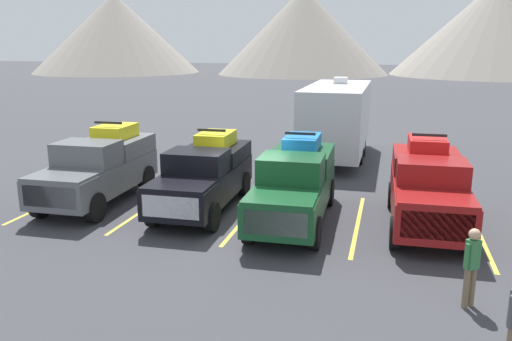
{
  "coord_description": "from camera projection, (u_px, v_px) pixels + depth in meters",
  "views": [
    {
      "loc": [
        4.15,
        -14.38,
        5.26
      ],
      "look_at": [
        0.0,
        1.66,
        1.2
      ],
      "focal_mm": 36.69,
      "sensor_mm": 36.0,
      "label": 1
    }
  ],
  "objects": [
    {
      "name": "lot_stripe_c",
      "position": [
        248.0,
        215.0,
        16.4
      ],
      "size": [
        0.12,
        5.5,
        0.01
      ],
      "primitive_type": "cube",
      "color": "gold",
      "rests_on": "ground"
    },
    {
      "name": "pickup_truck_b",
      "position": [
        205.0,
        174.0,
        16.88
      ],
      "size": [
        2.16,
        5.48,
        2.48
      ],
      "color": "black",
      "rests_on": "ground"
    },
    {
      "name": "camper_trailer_a",
      "position": [
        337.0,
        117.0,
        23.9
      ],
      "size": [
        2.65,
        8.67,
        3.68
      ],
      "color": "silver",
      "rests_on": "ground"
    },
    {
      "name": "pickup_truck_d",
      "position": [
        428.0,
        187.0,
        15.16
      ],
      "size": [
        2.22,
        5.34,
        2.62
      ],
      "color": "maroon",
      "rests_on": "ground"
    },
    {
      "name": "lot_stripe_d",
      "position": [
        358.0,
        224.0,
        15.58
      ],
      "size": [
        0.12,
        5.5,
        0.01
      ],
      "primitive_type": "cube",
      "color": "gold",
      "rests_on": "ground"
    },
    {
      "name": "mountain_ridge",
      "position": [
        416.0,
        30.0,
        84.21
      ],
      "size": [
        119.24,
        41.07,
        15.8
      ],
      "color": "gray",
      "rests_on": "ground"
    },
    {
      "name": "lot_stripe_e",
      "position": [
        480.0,
        234.0,
        14.75
      ],
      "size": [
        0.12,
        5.5,
        0.01
      ],
      "primitive_type": "cube",
      "color": "gold",
      "rests_on": "ground"
    },
    {
      "name": "lot_stripe_b",
      "position": [
        149.0,
        207.0,
        17.23
      ],
      "size": [
        0.12,
        5.5,
        0.01
      ],
      "primitive_type": "cube",
      "color": "gold",
      "rests_on": "ground"
    },
    {
      "name": "pickup_truck_a",
      "position": [
        100.0,
        166.0,
        17.62
      ],
      "size": [
        2.25,
        5.34,
        2.62
      ],
      "color": "#595B60",
      "rests_on": "ground"
    },
    {
      "name": "ground_plane",
      "position": [
        242.0,
        222.0,
        15.78
      ],
      "size": [
        240.0,
        240.0,
        0.0
      ],
      "primitive_type": "plane",
      "color": "#38383D"
    },
    {
      "name": "person_b",
      "position": [
        472.0,
        263.0,
        10.47
      ],
      "size": [
        0.32,
        0.31,
        1.69
      ],
      "color": "#726047",
      "rests_on": "ground"
    },
    {
      "name": "lot_stripe_a",
      "position": [
        59.0,
        199.0,
        18.05
      ],
      "size": [
        0.12,
        5.5,
        0.01
      ],
      "primitive_type": "cube",
      "color": "gold",
      "rests_on": "ground"
    },
    {
      "name": "pickup_truck_c",
      "position": [
        295.0,
        182.0,
        15.71
      ],
      "size": [
        2.14,
        5.82,
        2.56
      ],
      "color": "#144723",
      "rests_on": "ground"
    }
  ]
}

